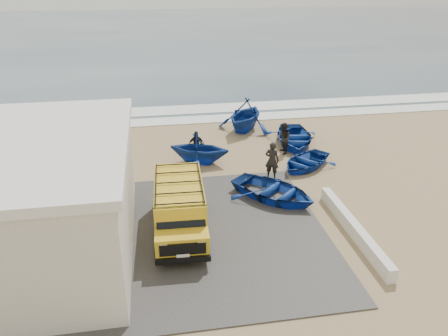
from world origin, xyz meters
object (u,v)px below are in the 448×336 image
fisherman_front (272,160)px  boat_near_right (305,161)px  fisherman_back (196,145)px  boat_mid_right (294,138)px  boat_near_left (274,191)px  fisherman_middle (283,139)px  parapet (354,228)px  building (11,200)px  van (180,206)px  boat_far_left (245,115)px  boat_mid_left (199,148)px

fisherman_front → boat_near_right: bearing=-128.0°
fisherman_back → boat_mid_right: bearing=1.7°
boat_near_left → fisherman_middle: size_ratio=2.28×
boat_near_right → fisherman_back: (-5.44, 2.25, 0.42)m
parapet → boat_near_left: boat_near_left is taller
boat_near_left → fisherman_front: size_ratio=2.12×
building → fisherman_middle: building is taller
building → fisherman_back: bearing=46.2°
building → fisherman_front: building is taller
parapet → fisherman_front: size_ratio=3.16×
van → fisherman_front: 6.28m
boat_far_left → fisherman_front: size_ratio=2.06×
boat_far_left → boat_near_left: bearing=-60.2°
fisherman_front → boat_mid_right: bearing=-92.5°
boat_mid_left → parapet: bearing=-125.5°
boat_near_right → building: bearing=-105.6°
van → boat_near_right: (6.85, 4.93, -0.76)m
van → boat_near_left: size_ratio=1.22×
boat_mid_left → boat_far_left: 5.81m
boat_near_left → boat_mid_right: 6.92m
van → boat_near_left: bearing=25.9°
fisherman_middle → fisherman_front: bearing=-24.5°
fisherman_front → fisherman_middle: size_ratio=1.07×
parapet → van: bearing=168.1°
boat_mid_right → van: bearing=-121.0°
fisherman_middle → boat_near_right: bearing=17.5°
parapet → boat_mid_right: boat_mid_right is taller
boat_mid_right → fisherman_front: size_ratio=2.27×
van → fisherman_middle: van is taller
boat_far_left → fisherman_back: boat_far_left is taller
van → fisherman_back: 7.33m
building → boat_near_right: size_ratio=2.78×
parapet → fisherman_front: 5.78m
boat_near_left → fisherman_middle: bearing=26.6°
van → boat_near_left: 4.77m
boat_mid_left → fisherman_back: 0.74m
boat_near_left → boat_far_left: size_ratio=1.03×
building → fisherman_middle: size_ratio=5.32×
fisherman_front → boat_near_left: bearing=105.7°
van → boat_far_left: van is taller
van → fisherman_middle: (6.27, 7.00, -0.23)m
fisherman_middle → fisherman_back: size_ratio=1.15×
boat_mid_right → boat_far_left: (-2.31, 2.95, 0.59)m
van → boat_near_right: size_ratio=1.45×
boat_mid_left → boat_mid_right: boat_mid_left is taller
boat_near_left → fisherman_middle: (1.95, 5.10, 0.47)m
boat_far_left → fisherman_back: 5.30m
van → parapet: bearing=-9.7°
boat_near_right → fisherman_back: fisherman_back is taller
fisherman_front → van: bearing=68.5°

